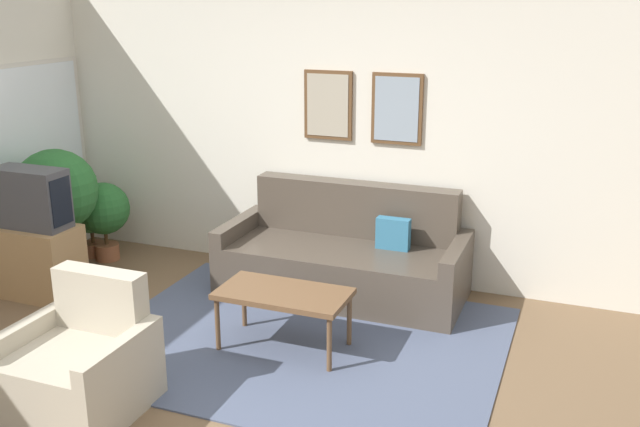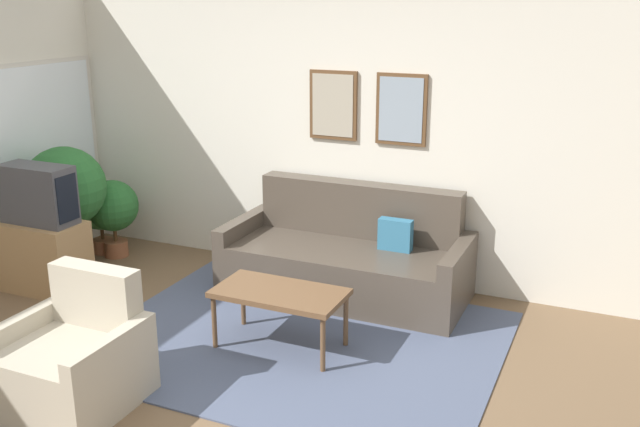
# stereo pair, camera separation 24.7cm
# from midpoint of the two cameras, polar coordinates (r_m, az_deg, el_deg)

# --- Properties ---
(ground_plane) EXTENTS (16.00, 16.00, 0.00)m
(ground_plane) POSITION_cam_midpoint_polar(r_m,az_deg,el_deg) (4.80, -13.02, -14.34)
(ground_plane) COLOR brown
(area_rug) EXTENTS (2.93, 2.31, 0.01)m
(area_rug) POSITION_cam_midpoint_polar(r_m,az_deg,el_deg) (5.39, -2.92, -10.14)
(area_rug) COLOR #4C5670
(area_rug) RESTS_ON ground_plane
(wall_back) EXTENTS (8.00, 0.09, 2.70)m
(wall_back) POSITION_cam_midpoint_polar(r_m,az_deg,el_deg) (6.40, -1.27, 7.02)
(wall_back) COLOR silver
(wall_back) RESTS_ON ground_plane
(couch) EXTENTS (2.06, 0.90, 0.91)m
(couch) POSITION_cam_midpoint_polar(r_m,az_deg,el_deg) (6.11, 0.84, -3.65)
(couch) COLOR #4C4238
(couch) RESTS_ON ground_plane
(coffee_table) EXTENTS (0.94, 0.50, 0.45)m
(coffee_table) POSITION_cam_midpoint_polar(r_m,az_deg,el_deg) (5.13, -4.33, -6.67)
(coffee_table) COLOR brown
(coffee_table) RESTS_ON ground_plane
(tv_stand) EXTENTS (0.71, 0.42, 0.61)m
(tv_stand) POSITION_cam_midpoint_polar(r_m,az_deg,el_deg) (6.56, -22.66, -3.54)
(tv_stand) COLOR #A87F51
(tv_stand) RESTS_ON ground_plane
(tv) EXTENTS (0.64, 0.28, 0.50)m
(tv) POSITION_cam_midpoint_polar(r_m,az_deg,el_deg) (6.40, -23.20, 1.14)
(tv) COLOR #424247
(tv) RESTS_ON tv_stand
(armchair) EXTENTS (0.79, 0.76, 0.82)m
(armchair) POSITION_cam_midpoint_polar(r_m,az_deg,el_deg) (4.75, -20.17, -11.50)
(armchair) COLOR #B2A893
(armchair) RESTS_ON ground_plane
(potted_plant_tall) EXTENTS (0.74, 0.74, 1.17)m
(potted_plant_tall) POSITION_cam_midpoint_polar(r_m,az_deg,el_deg) (6.84, -21.34, 1.54)
(potted_plant_tall) COLOR #935638
(potted_plant_tall) RESTS_ON ground_plane
(potted_plant_by_window) EXTENTS (0.48, 0.48, 0.73)m
(potted_plant_by_window) POSITION_cam_midpoint_polar(r_m,az_deg,el_deg) (7.30, -18.85, 0.20)
(potted_plant_by_window) COLOR #935638
(potted_plant_by_window) RESTS_ON ground_plane
(potted_plant_small) EXTENTS (0.50, 0.50, 0.77)m
(potted_plant_small) POSITION_cam_midpoint_polar(r_m,az_deg,el_deg) (7.16, -17.87, 0.17)
(potted_plant_small) COLOR #935638
(potted_plant_small) RESTS_ON ground_plane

